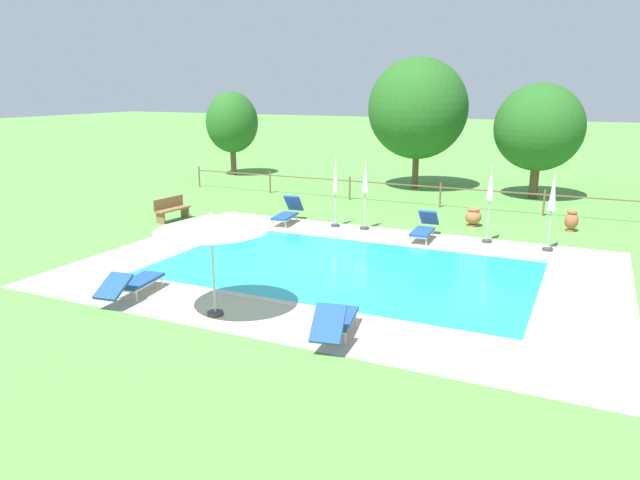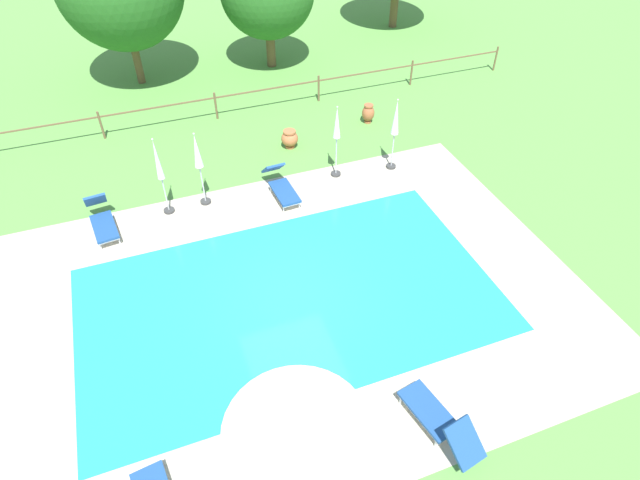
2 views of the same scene
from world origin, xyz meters
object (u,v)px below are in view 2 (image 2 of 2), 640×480
at_px(patio_umbrella_closed_row_mid_west, 395,123).
at_px(patio_umbrella_closed_row_mid_east, 337,131).
at_px(terracotta_urn_near_fence, 290,138).
at_px(terracotta_urn_by_tree, 368,113).
at_px(patio_umbrella_closed_row_centre, 198,158).
at_px(patio_umbrella_closed_row_west, 159,168).
at_px(patio_umbrella_open_foreground, 296,423).
at_px(sun_lounger_north_end, 438,420).
at_px(sun_lounger_north_near_steps, 102,219).
at_px(sun_lounger_north_far, 281,185).

relative_size(patio_umbrella_closed_row_mid_west, patio_umbrella_closed_row_mid_east, 1.00).
bearing_deg(terracotta_urn_near_fence, terracotta_urn_by_tree, 11.03).
height_order(patio_umbrella_closed_row_centre, terracotta_urn_by_tree, patio_umbrella_closed_row_centre).
relative_size(patio_umbrella_closed_row_west, terracotta_urn_near_fence, 3.85).
relative_size(patio_umbrella_open_foreground, terracotta_urn_by_tree, 3.40).
bearing_deg(sun_lounger_north_end, terracotta_urn_by_tree, 71.97).
bearing_deg(sun_lounger_north_near_steps, terracotta_urn_near_fence, 20.40).
distance_m(sun_lounger_north_far, sun_lounger_north_end, 8.59).
bearing_deg(patio_umbrella_closed_row_mid_east, sun_lounger_north_near_steps, -178.14).
xyz_separation_m(patio_umbrella_closed_row_mid_west, terracotta_urn_by_tree, (0.51, 3.00, -1.24)).
xyz_separation_m(patio_umbrella_open_foreground, terracotta_urn_near_fence, (3.47, 11.17, -1.76)).
distance_m(sun_lounger_north_near_steps, patio_umbrella_closed_row_centre, 3.22).
height_order(patio_umbrella_open_foreground, patio_umbrella_closed_row_west, patio_umbrella_closed_row_west).
height_order(patio_umbrella_closed_row_mid_east, terracotta_urn_by_tree, patio_umbrella_closed_row_mid_east).
xyz_separation_m(patio_umbrella_closed_row_west, patio_umbrella_closed_row_mid_east, (5.38, 0.03, 0.06)).
relative_size(sun_lounger_north_near_steps, patio_umbrella_closed_row_mid_east, 0.79).
distance_m(patio_umbrella_closed_row_mid_east, terracotta_urn_near_fence, 2.63).
relative_size(terracotta_urn_near_fence, terracotta_urn_by_tree, 0.90).
height_order(sun_lounger_north_far, patio_umbrella_open_foreground, patio_umbrella_open_foreground).
distance_m(sun_lounger_north_end, terracotta_urn_near_fence, 11.16).
relative_size(sun_lounger_north_far, patio_umbrella_open_foreground, 0.81).
distance_m(sun_lounger_north_far, patio_umbrella_closed_row_mid_east, 2.38).
relative_size(sun_lounger_north_near_steps, sun_lounger_north_far, 0.98).
relative_size(sun_lounger_north_far, sun_lounger_north_end, 0.97).
bearing_deg(sun_lounger_north_near_steps, patio_umbrella_closed_row_centre, 4.90).
xyz_separation_m(sun_lounger_north_near_steps, patio_umbrella_closed_row_west, (1.86, 0.20, 1.16)).
bearing_deg(patio_umbrella_closed_row_mid_west, patio_umbrella_open_foreground, -125.24).
xyz_separation_m(patio_umbrella_open_foreground, patio_umbrella_closed_row_centre, (0.08, 9.06, -0.50)).
bearing_deg(sun_lounger_north_far, patio_umbrella_open_foreground, -105.34).
relative_size(sun_lounger_north_far, patio_umbrella_closed_row_west, 0.79).
distance_m(sun_lounger_north_near_steps, patio_umbrella_closed_row_mid_east, 7.34).
distance_m(patio_umbrella_closed_row_mid_west, patio_umbrella_closed_row_centre, 6.15).
distance_m(sun_lounger_north_end, patio_umbrella_closed_row_mid_west, 9.47).
height_order(patio_umbrella_open_foreground, terracotta_urn_near_fence, patio_umbrella_open_foreground).
bearing_deg(patio_umbrella_closed_row_mid_east, patio_umbrella_closed_row_mid_west, -7.05).
bearing_deg(sun_lounger_north_near_steps, patio_umbrella_closed_row_mid_east, 1.86).
relative_size(patio_umbrella_closed_row_mid_east, terracotta_urn_by_tree, 3.40).
relative_size(patio_umbrella_closed_row_west, terracotta_urn_by_tree, 3.47).
bearing_deg(terracotta_urn_near_fence, sun_lounger_north_far, -113.41).
height_order(sun_lounger_north_end, terracotta_urn_by_tree, sun_lounger_north_end).
relative_size(patio_umbrella_closed_row_mid_west, terracotta_urn_near_fence, 3.78).
relative_size(patio_umbrella_closed_row_mid_west, patio_umbrella_closed_row_centre, 1.02).
bearing_deg(sun_lounger_north_far, patio_umbrella_closed_row_west, 173.21).
relative_size(sun_lounger_north_end, terracotta_urn_near_fence, 3.15).
height_order(patio_umbrella_closed_row_west, terracotta_urn_by_tree, patio_umbrella_closed_row_west).
distance_m(sun_lounger_north_end, terracotta_urn_by_tree, 12.39).
distance_m(patio_umbrella_open_foreground, terracotta_urn_near_fence, 11.83).
height_order(patio_umbrella_open_foreground, patio_umbrella_closed_row_mid_west, patio_umbrella_closed_row_mid_west).
distance_m(sun_lounger_north_near_steps, sun_lounger_north_far, 5.25).
height_order(sun_lounger_north_near_steps, patio_umbrella_closed_row_mid_east, patio_umbrella_closed_row_mid_east).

